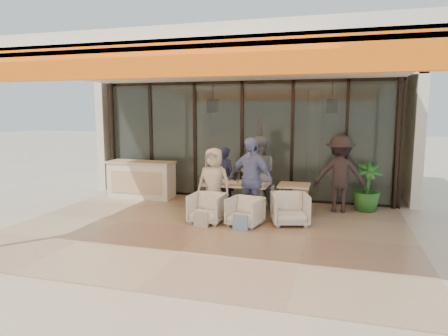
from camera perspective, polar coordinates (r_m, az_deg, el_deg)
The scene contains 21 objects.
ground at distance 8.27m, azimuth -2.43°, elevation -8.74°, with size 70.00×70.00×0.00m, color #C6B293.
terrace_floor at distance 8.26m, azimuth -2.43°, elevation -8.71°, with size 8.00×6.00×0.01m, color tan.
terrace_structure at distance 7.71m, azimuth -3.22°, elevation 14.47°, with size 8.00×6.00×3.40m.
glass_storefront at distance 10.83m, azimuth 2.59°, elevation 3.88°, with size 8.08×0.10×3.20m.
interior_block at distance 13.06m, azimuth 5.04°, elevation 7.33°, with size 9.05×3.62×3.52m.
host_counter at distance 11.25m, azimuth -11.72°, elevation -1.61°, with size 1.85×0.65×1.04m.
dining_table at distance 9.34m, azimuth 1.81°, elevation -2.44°, with size 1.50×0.90×0.93m.
chair_far_left at distance 10.40m, azimuth 0.89°, elevation -3.16°, with size 0.71×0.66×0.73m, color white.
chair_far_right at distance 10.23m, azimuth 5.44°, elevation -3.80°, with size 0.57×0.53×0.58m, color white.
chair_near_left at distance 8.63m, azimuth -2.45°, elevation -5.56°, with size 0.70×0.65×0.72m, color white.
chair_near_right at distance 8.41m, azimuth 3.02°, elevation -6.05°, with size 0.66×0.62×0.68m, color white.
diner_navy at distance 9.86m, azimuth 0.13°, elevation -1.37°, with size 0.56×0.37×1.55m, color #171934.
diner_grey at distance 9.64m, azimuth 4.94°, elevation -0.79°, with size 0.88×0.69×1.82m, color slate.
diner_cream at distance 9.00m, azimuth -1.45°, elevation -2.13°, with size 0.78×0.51×1.59m, color beige.
diner_periwinkle at distance 8.77m, azimuth 3.79°, elevation -1.59°, with size 1.08×0.45×1.84m, color #7084BB.
tote_bag_cream at distance 8.31m, azimuth -3.32°, elevation -7.43°, with size 0.30×0.10×0.34m, color silver.
tote_bag_blue at distance 8.08m, azimuth 2.36°, elevation -7.88°, with size 0.30×0.10×0.34m, color #99BFD8.
side_table at distance 9.26m, azimuth 9.98°, elevation -2.96°, with size 0.70×0.70×0.74m.
side_chair at distance 8.59m, azimuth 9.39°, elevation -5.57°, with size 0.74×0.69×0.76m, color white.
standing_woman at distance 9.79m, azimuth 16.24°, elevation -0.88°, with size 1.19×0.69×1.85m, color black.
potted_palm at distance 10.13m, azimuth 19.71°, elevation -2.61°, with size 0.67×0.67×1.19m, color #1E5919.
Camera 1 is at (2.53, -7.50, 2.39)m, focal length 32.00 mm.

